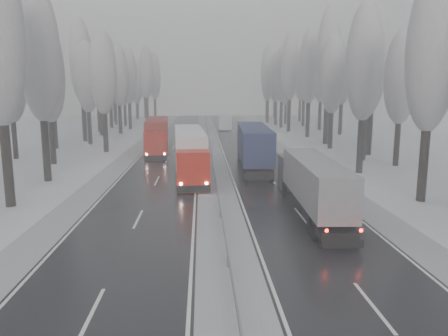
{
  "coord_description": "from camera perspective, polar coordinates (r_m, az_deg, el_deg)",
  "views": [
    {
      "loc": [
        -1.18,
        -15.0,
        8.05
      ],
      "look_at": [
        0.54,
        18.01,
        2.2
      ],
      "focal_mm": 35.0,
      "sensor_mm": 36.0,
      "label": 1
    }
  ],
  "objects": [
    {
      "name": "tree_77",
      "position": [
        129.05,
        -11.4,
        10.38
      ],
      "size": [
        3.6,
        3.6,
        14.32
      ],
      "color": "black",
      "rests_on": "ground"
    },
    {
      "name": "tree_62",
      "position": [
        60.14,
        -15.57,
        11.87
      ],
      "size": [
        3.6,
        3.6,
        16.04
      ],
      "color": "black",
      "rests_on": "ground"
    },
    {
      "name": "tree_75",
      "position": [
        120.61,
        -14.27,
        11.61
      ],
      "size": [
        3.6,
        3.6,
        18.6
      ],
      "color": "black",
      "rests_on": "ground"
    },
    {
      "name": "tree_69",
      "position": [
        90.51,
        -16.29,
        12.44
      ],
      "size": [
        3.6,
        3.6,
        19.35
      ],
      "color": "black",
      "rests_on": "ground"
    },
    {
      "name": "tree_26",
      "position": [
        78.64,
        11.1,
        12.81
      ],
      "size": [
        3.6,
        3.6,
        18.78
      ],
      "color": "black",
      "rests_on": "ground"
    },
    {
      "name": "tree_18",
      "position": [
        44.94,
        17.93,
        12.94
      ],
      "size": [
        3.6,
        3.6,
        16.58
      ],
      "color": "black",
      "rests_on": "ground"
    },
    {
      "name": "tree_20",
      "position": [
        53.71,
        18.23,
        11.78
      ],
      "size": [
        3.6,
        3.6,
        15.71
      ],
      "color": "black",
      "rests_on": "ground"
    },
    {
      "name": "tree_71",
      "position": [
        100.29,
        -14.77,
        12.33
      ],
      "size": [
        3.6,
        3.6,
        19.61
      ],
      "color": "black",
      "rests_on": "ground"
    },
    {
      "name": "shoulder_right",
      "position": [
        47.11,
        11.05,
        0.03
      ],
      "size": [
        2.4,
        200.0,
        0.04
      ],
      "primitive_type": "cube",
      "color": "#A8ABB0",
      "rests_on": "ground"
    },
    {
      "name": "tree_22",
      "position": [
        63.31,
        14.03,
        11.73
      ],
      "size": [
        3.6,
        3.6,
        15.86
      ],
      "color": "black",
      "rests_on": "ground"
    },
    {
      "name": "tree_33",
      "position": [
        110.23,
        8.12,
        10.57
      ],
      "size": [
        3.6,
        3.6,
        14.33
      ],
      "color": "black",
      "rests_on": "ground"
    },
    {
      "name": "tree_74",
      "position": [
        115.26,
        -10.13,
        12.18
      ],
      "size": [
        3.6,
        3.6,
        19.68
      ],
      "color": "black",
      "rests_on": "ground"
    },
    {
      "name": "tree_65",
      "position": [
        74.29,
        -18.17,
        13.02
      ],
      "size": [
        3.6,
        3.6,
        19.48
      ],
      "color": "black",
      "rests_on": "ground"
    },
    {
      "name": "tree_63",
      "position": [
        66.11,
        -21.67,
        11.81
      ],
      "size": [
        3.6,
        3.6,
        16.88
      ],
      "color": "black",
      "rests_on": "ground"
    },
    {
      "name": "median_guardrail",
      "position": [
        45.61,
        -1.46,
        0.63
      ],
      "size": [
        0.12,
        200.0,
        0.76
      ],
      "color": "slate",
      "rests_on": "ground"
    },
    {
      "name": "tree_68",
      "position": [
        85.55,
        -13.63,
        11.57
      ],
      "size": [
        3.6,
        3.6,
        16.65
      ],
      "color": "black",
      "rests_on": "ground"
    },
    {
      "name": "tree_27",
      "position": [
        84.41,
        15.23,
        11.94
      ],
      "size": [
        3.6,
        3.6,
        17.62
      ],
      "color": "black",
      "rests_on": "ground"
    },
    {
      "name": "tree_36",
      "position": [
        122.62,
        5.7,
        12.31
      ],
      "size": [
        3.6,
        3.6,
        20.23
      ],
      "color": "black",
      "rests_on": "ground"
    },
    {
      "name": "tree_32",
      "position": [
        105.77,
        6.86,
        11.66
      ],
      "size": [
        3.6,
        3.6,
        17.33
      ],
      "color": "black",
      "rests_on": "ground"
    },
    {
      "name": "box_truck_distant",
      "position": [
        92.29,
        0.09,
        6.03
      ],
      "size": [
        2.69,
        8.42,
        3.13
      ],
      "rotation": [
        0.0,
        0.0,
        -0.01
      ],
      "color": "#B3B6BA",
      "rests_on": "ground"
    },
    {
      "name": "tree_70",
      "position": [
        95.45,
        -12.36,
        11.6
      ],
      "size": [
        3.6,
        3.6,
        17.09
      ],
      "color": "black",
      "rests_on": "ground"
    },
    {
      "name": "tree_25",
      "position": [
        74.82,
        17.83,
        12.99
      ],
      "size": [
        3.6,
        3.6,
        19.44
      ],
      "color": "black",
      "rests_on": "ground"
    },
    {
      "name": "tree_72",
      "position": [
        105.06,
        -12.93,
        10.72
      ],
      "size": [
        3.6,
        3.6,
        15.11
      ],
      "color": "black",
      "rests_on": "ground"
    },
    {
      "name": "truck_grey_tarp",
      "position": [
        29.67,
        11.33,
        -1.61
      ],
      "size": [
        2.78,
        14.53,
        3.71
      ],
      "rotation": [
        0.0,
        0.0,
        -0.04
      ],
      "color": "#424346",
      "rests_on": "ground"
    },
    {
      "name": "tree_29",
      "position": [
        94.37,
        12.6,
        12.0
      ],
      "size": [
        3.6,
        3.6,
        18.11
      ],
      "color": "black",
      "rests_on": "ground"
    },
    {
      "name": "truck_cream_box",
      "position": [
        49.64,
        3.71,
        3.24
      ],
      "size": [
        2.87,
        14.72,
        3.75
      ],
      "rotation": [
        0.0,
        0.0,
        -0.04
      ],
      "color": "#A49D91",
      "rests_on": "ground"
    },
    {
      "name": "tree_39",
      "position": [
        137.64,
        6.65,
        10.97
      ],
      "size": [
        3.6,
        3.6,
        16.19
      ],
      "color": "black",
      "rests_on": "ground"
    },
    {
      "name": "tree_67",
      "position": [
        83.45,
        -16.03,
        11.7
      ],
      "size": [
        3.6,
        3.6,
        17.09
      ],
      "color": "black",
      "rests_on": "ground"
    },
    {
      "name": "tree_58",
      "position": [
        42.06,
        -22.99,
        13.43
      ],
      "size": [
        3.6,
        3.6,
        17.21
      ],
      "color": "black",
      "rests_on": "ground"
    },
    {
      "name": "median_slush",
      "position": [
        45.73,
        -1.45,
        -0.08
      ],
      "size": [
        3.0,
        200.0,
        0.04
      ],
      "primitive_type": "cube",
      "color": "#A8ABB0",
      "rests_on": "ground"
    },
    {
      "name": "carriageway_left",
      "position": [
        45.89,
        -8.02,
        -0.15
      ],
      "size": [
        7.5,
        200.0,
        0.03
      ],
      "primitive_type": "cube",
      "color": "black",
      "rests_on": "ground"
    },
    {
      "name": "truck_red_white",
      "position": [
        41.93,
        -4.49,
        2.43
      ],
      "size": [
        3.67,
        16.98,
        4.33
      ],
      "rotation": [
        0.0,
        0.0,
        0.06
      ],
      "color": "#B9160A",
      "rests_on": "ground"
    },
    {
      "name": "tree_76",
      "position": [
        124.45,
        -9.1,
        11.71
      ],
      "size": [
        3.6,
        3.6,
        18.55
      ],
      "color": "black",
      "rests_on": "ground"
    },
    {
      "name": "tree_28",
      "position": [
        88.82,
        8.62,
        12.89
      ],
      "size": [
        3.6,
        3.6,
        19.62
      ],
      "color": "black",
      "rests_on": "ground"
    },
    {
      "name": "tree_21",
      "position": [
        58.34,
        18.98,
        13.39
      ],
      "size": [
        3.6,
        3.6,
        18.62
      ],
      "color": "black",
      "rests_on": "ground"
    },
    {
      "name": "tree_78",
      "position": [
        131.41,
        -10.36,
        11.86
      ],
      "size": [
        3.6,
        3.6,
        19.55
      ],
      "color": "black",
      "rests_on": "ground"
    },
    {
      "name": "tree_66",
      "position": [
        79.21,
        -15.65,
        10.97
      ],
      "size": [
        3.6,
        3.6,
        15.23
      ],
      "color": "black",
      "rests_on": "ground"
    },
    {
      "name": "tree_34",
      "position": [
        112.64,
        5.78,
        11.68
      ],
      "size": [
        3.6,
        3.6,
        17.63
      ],
      "color": "black",
      "rests_on": "ground"
    },
    {
      "name": "tree_19",
      "position": [
        50.7,
        22.16,
        10.86
      ],
      "size": [
        3.6,
        3.6,
        14.57
      ],
      "color": "black",
      "rests_on": "ground"
    },
    {
      "name": "tree_35",
      "position": [
        118.3,
        9.99,
        11.69
      ],
      "size": [
        3.6,
        3.6,
        18.25
      ],
      "color": "black",
      "rests_on": "ground"
    },
    {
      "name": "shoulder_left",
      "position": [
        46.59,
        -14.09,
        -0.19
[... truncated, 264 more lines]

